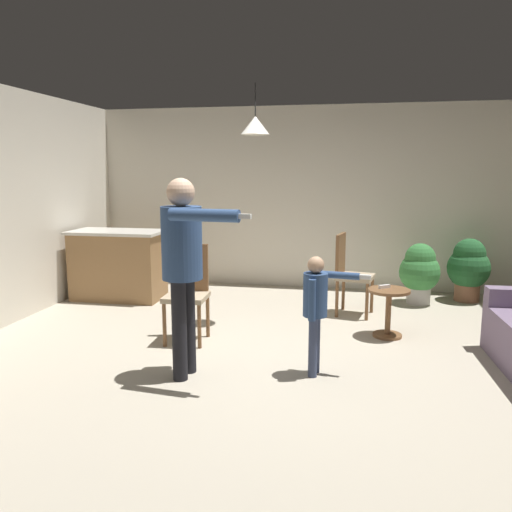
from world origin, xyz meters
name	(u,v)px	position (x,y,z in m)	size (l,w,h in m)	color
ground	(272,361)	(0.00, 0.00, 0.00)	(7.68, 7.68, 0.00)	#B2A893
wall_back	(306,198)	(0.00, 3.20, 1.35)	(6.40, 0.10, 2.70)	silver
kitchen_counter	(118,265)	(-2.45, 1.93, 0.48)	(1.26, 0.66, 0.95)	olive
side_table_by_couch	(388,307)	(1.11, 0.93, 0.33)	(0.44, 0.44, 0.52)	brown
person_adult	(184,256)	(-0.67, -0.48, 1.05)	(0.81, 0.55, 1.70)	black
person_child	(316,302)	(0.42, -0.24, 0.65)	(0.57, 0.30, 1.04)	#384260
dining_chair_by_counter	(188,289)	(-0.96, 0.45, 0.55)	(0.44, 0.44, 1.00)	brown
dining_chair_near_wall	(349,271)	(0.69, 1.73, 0.55)	(0.49, 0.49, 1.00)	brown
potted_plant_corner	(420,271)	(1.60, 2.42, 0.45)	(0.53, 0.53, 0.81)	#B7B2AD
potted_plant_by_wall	(469,267)	(2.27, 2.69, 0.47)	(0.56, 0.56, 0.86)	brown
spare_remote_on_table	(384,287)	(1.06, 0.97, 0.54)	(0.04, 0.13, 0.04)	white
ceiling_light_pendant	(255,125)	(-0.38, 1.19, 2.25)	(0.32, 0.32, 0.55)	silver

